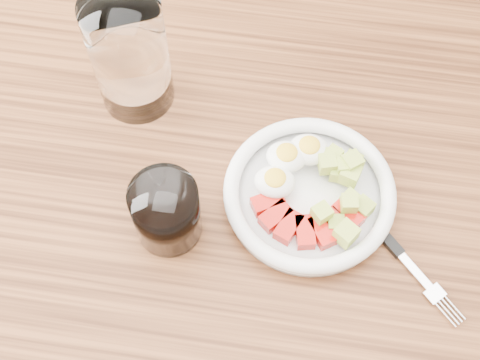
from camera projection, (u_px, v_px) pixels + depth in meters
name	position (u px, v px, depth m)	size (l,w,h in m)	color
ground	(244.00, 348.00, 1.50)	(4.00, 4.00, 0.00)	brown
dining_table	(246.00, 232.00, 0.90)	(1.50, 0.90, 0.77)	brown
bowl	(309.00, 191.00, 0.80)	(0.21, 0.21, 0.05)	white
fork	(389.00, 242.00, 0.78)	(0.14, 0.15, 0.01)	black
water_glass	(129.00, 54.00, 0.81)	(0.09, 0.09, 0.17)	white
coffee_glass	(166.00, 212.00, 0.76)	(0.08, 0.08, 0.09)	white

